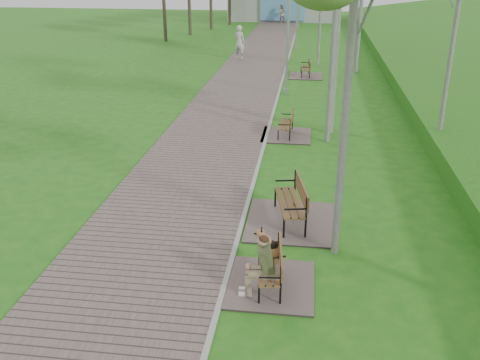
# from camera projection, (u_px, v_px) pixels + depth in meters

# --- Properties ---
(walkway) EXTENTS (3.50, 67.00, 0.04)m
(walkway) POSITION_uv_depth(u_px,v_px,m) (240.00, 91.00, 23.84)
(walkway) COLOR #61534F
(walkway) RESTS_ON ground
(kerb) EXTENTS (0.10, 67.00, 0.05)m
(kerb) POSITION_uv_depth(u_px,v_px,m) (279.00, 93.00, 23.62)
(kerb) COLOR #999993
(kerb) RESTS_ON ground
(bench_main) EXTENTS (1.58, 1.76, 1.38)m
(bench_main) POSITION_uv_depth(u_px,v_px,m) (267.00, 268.00, 9.68)
(bench_main) COLOR #61534F
(bench_main) RESTS_ON ground
(bench_second) EXTENTS (1.99, 2.21, 1.22)m
(bench_second) POSITION_uv_depth(u_px,v_px,m) (290.00, 213.00, 12.09)
(bench_second) COLOR #61534F
(bench_second) RESTS_ON ground
(bench_third) EXTENTS (1.63, 1.81, 1.00)m
(bench_third) POSITION_uv_depth(u_px,v_px,m) (286.00, 131.00, 17.96)
(bench_third) COLOR #61534F
(bench_third) RESTS_ON ground
(bench_far) EXTENTS (1.65, 1.83, 1.01)m
(bench_far) POSITION_uv_depth(u_px,v_px,m) (305.00, 73.00, 26.82)
(bench_far) COLOR #61534F
(bench_far) RESTS_ON ground
(lamp_post_second) EXTENTS (0.18, 0.18, 4.68)m
(lamp_post_second) POSITION_uv_depth(u_px,v_px,m) (288.00, 44.00, 22.53)
(lamp_post_second) COLOR #A3A5AB
(lamp_post_second) RESTS_ON ground
(lamp_post_third) EXTENTS (0.19, 0.19, 4.86)m
(lamp_post_third) POSITION_uv_depth(u_px,v_px,m) (297.00, 13.00, 33.54)
(lamp_post_third) COLOR #A3A5AB
(lamp_post_third) RESTS_ON ground
(pedestrian_near) EXTENTS (0.83, 0.70, 1.93)m
(pedestrian_near) POSITION_uv_depth(u_px,v_px,m) (239.00, 42.00, 31.07)
(pedestrian_near) COLOR beige
(pedestrian_near) RESTS_ON ground
(pedestrian_far) EXTENTS (1.00, 0.90, 1.69)m
(pedestrian_far) POSITION_uv_depth(u_px,v_px,m) (281.00, 14.00, 47.44)
(pedestrian_far) COLOR #9B9687
(pedestrian_far) RESTS_ON ground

